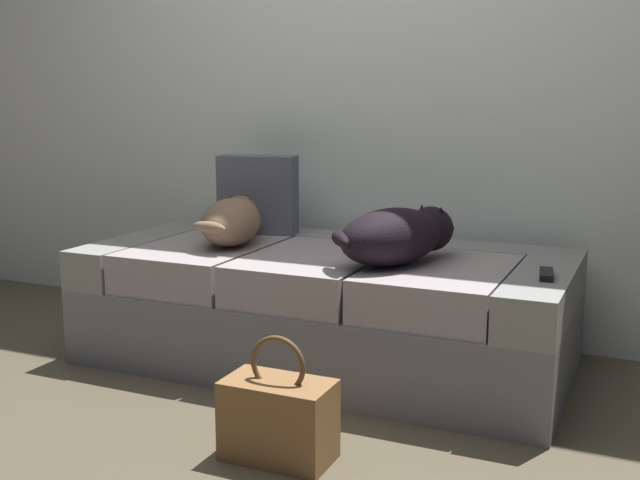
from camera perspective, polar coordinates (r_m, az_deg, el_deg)
name	(u,v)px	position (r m, az deg, el deg)	size (l,w,h in m)	color
ground_plane	(178,474)	(2.33, -10.36, -16.54)	(10.00, 10.00, 0.00)	brown
back_wall	(378,15)	(3.53, 4.29, 16.17)	(6.40, 0.10, 2.80)	silver
couch	(325,307)	(3.10, 0.39, -4.94)	(1.88, 0.88, 0.46)	slate
dog_tan	(233,220)	(3.19, -6.44, 1.44)	(0.35, 0.53, 0.19)	#7F624A
dog_dark	(398,235)	(2.80, 5.77, 0.35)	(0.42, 0.58, 0.21)	black
tv_remote	(546,274)	(2.70, 16.27, -2.43)	(0.04, 0.15, 0.02)	black
throw_pillow	(258,194)	(3.42, -4.58, 3.35)	(0.34, 0.12, 0.34)	#555A65
handbag	(278,418)	(2.33, -3.07, -12.92)	(0.32, 0.18, 0.38)	brown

